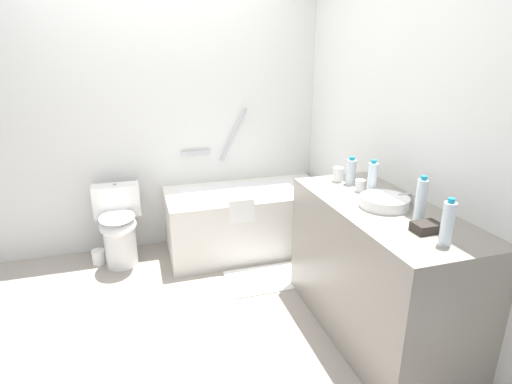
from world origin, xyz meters
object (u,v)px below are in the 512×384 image
bathtub (248,218)px  water_bottle_2 (351,172)px  water_bottle_0 (372,179)px  toilet_paper_roll (99,257)px  water_bottle_1 (448,223)px  amenity_basket (426,227)px  drinking_glass_0 (360,186)px  sink_basin (384,202)px  sink_faucet (409,199)px  drinking_glass_1 (338,174)px  toilet (119,226)px  bath_mat (269,278)px  water_bottle_3 (421,200)px

bathtub → water_bottle_2: size_ratio=7.48×
water_bottle_0 → toilet_paper_roll: (-1.84, 1.30, -0.94)m
water_bottle_1 → amenity_basket: water_bottle_1 is taller
water_bottle_2 → drinking_glass_0: bearing=-97.1°
sink_basin → water_bottle_0: (0.03, 0.20, 0.08)m
water_bottle_0 → water_bottle_1: (-0.04, -0.73, -0.00)m
bathtub → amenity_basket: bathtub is taller
amenity_basket → toilet_paper_roll: amenity_basket is taller
sink_faucet → water_bottle_2: (-0.15, 0.47, 0.06)m
sink_basin → water_bottle_1: bearing=-91.4°
sink_faucet → amenity_basket: 0.41m
water_bottle_2 → drinking_glass_1: bearing=124.8°
toilet → drinking_glass_1: bearing=60.0°
water_bottle_0 → drinking_glass_1: 0.36m
drinking_glass_0 → toilet: bearing=144.3°
water_bottle_0 → drinking_glass_0: (-0.02, 0.10, -0.07)m
toilet → bath_mat: (1.16, -0.65, -0.35)m
toilet → toilet_paper_roll: 0.35m
water_bottle_3 → drinking_glass_1: bearing=95.9°
water_bottle_0 → amenity_basket: 0.58m
sink_basin → bath_mat: size_ratio=0.42×
water_bottle_2 → drinking_glass_0: size_ratio=2.43×
sink_basin → water_bottle_0: size_ratio=1.21×
water_bottle_3 → drinking_glass_0: (-0.05, 0.54, -0.08)m
sink_faucet → toilet_paper_roll: 2.63m
water_bottle_2 → bath_mat: size_ratio=0.28×
bath_mat → drinking_glass_1: bearing=-32.6°
toilet → sink_basin: bearing=47.8°
bathtub → sink_faucet: 1.67m
water_bottle_1 → water_bottle_2: bearing=87.5°
water_bottle_0 → water_bottle_2: size_ratio=1.23×
sink_faucet → water_bottle_2: water_bottle_2 is taller
water_bottle_2 → toilet_paper_roll: size_ratio=1.48×
drinking_glass_1 → drinking_glass_0: bearing=-81.9°
bathtub → water_bottle_0: bathtub is taller
drinking_glass_0 → bath_mat: 1.16m
water_bottle_1 → drinking_glass_0: 0.83m
water_bottle_0 → toilet_paper_roll: 2.44m
water_bottle_3 → drinking_glass_0: bearing=94.8°
water_bottle_1 → water_bottle_2: water_bottle_1 is taller
bathtub → toilet: (-1.15, 0.05, 0.05)m
water_bottle_2 → amenity_basket: (-0.03, -0.84, -0.07)m
toilet → toilet_paper_roll: toilet is taller
drinking_glass_0 → drinking_glass_1: drinking_glass_1 is taller
toilet → water_bottle_1: water_bottle_1 is taller
water_bottle_0 → water_bottle_1: size_ratio=1.01×
water_bottle_3 → toilet_paper_roll: size_ratio=1.96×
toilet → sink_basin: 2.25m
bath_mat → toilet_paper_roll: bearing=153.4°
water_bottle_0 → sink_faucet: bearing=-53.8°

